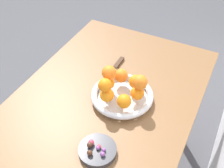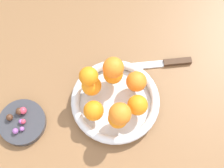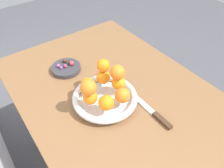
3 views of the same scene
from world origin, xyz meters
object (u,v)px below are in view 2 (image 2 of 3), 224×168
Objects in this scene: fruit_bowl at (115,101)px; candy_ball_0 at (15,131)px; orange_5 at (113,74)px; candy_ball_6 at (10,117)px; orange_3 at (138,105)px; orange_1 at (94,111)px; knife at (158,64)px; dining_table at (107,94)px; candy_ball_5 at (23,122)px; candy_ball_2 at (21,121)px; orange_8 at (89,76)px; candy_dish at (22,122)px; orange_7 at (113,68)px; orange_4 at (136,81)px; orange_0 at (91,86)px; orange_2 at (118,118)px; candy_ball_3 at (22,129)px; orange_6 at (120,114)px; candy_ball_4 at (23,111)px; candy_ball_1 at (19,111)px.

fruit_bowl and candy_ball_0 have the same top height.
orange_5 reaches higher than candy_ball_6.
orange_3 reaches higher than candy_ball_0.
knife is (-0.22, -0.16, -0.06)m from orange_1.
candy_ball_5 is at bearing 22.60° from dining_table.
candy_ball_6 is at bearing -24.31° from candy_ball_2.
candy_ball_0 is at bearing 6.25° from orange_1.
fruit_bowl is 4.88× the size of orange_8.
dining_table is 7.87× the size of candy_dish.
dining_table is at bearing -112.96° from orange_1.
orange_7 is at bearing -90.10° from fruit_bowl.
orange_4 reaches higher than candy_ball_6.
orange_8 is (0.14, -0.01, 0.06)m from orange_4.
orange_0 is at bearing 127.26° from orange_8.
orange_7 reaches higher than candy_ball_2.
candy_ball_3 is at bearing -1.83° from orange_2.
orange_1 is 0.98× the size of orange_3.
orange_2 is 0.14m from orange_5.
knife is at bearing -144.41° from orange_1.
orange_2 is 0.06m from orange_6.
fruit_bowl is at bearing 89.90° from orange_7.
candy_dish is at bearing 76.20° from candy_ball_4.
candy_dish is 6.57× the size of candy_ball_1.
orange_1 reaches higher than candy_ball_1.
fruit_bowl is 0.09m from orange_4.
candy_ball_0 is at bearing 61.78° from candy_dish.
candy_ball_1 is 0.03m from candy_ball_5.
dining_table is 20.04× the size of orange_8.
candy_ball_0 is (0.36, 0.10, -0.04)m from orange_4.
dining_table is 0.30m from candy_dish.
orange_7 is (-0.02, 0.01, 0.22)m from dining_table.
candy_ball_0 is (0.02, 0.03, 0.02)m from candy_dish.
orange_0 is at bearing 33.86° from dining_table.
fruit_bowl is 0.09m from orange_0.
fruit_bowl is 4.67× the size of orange_2.
orange_6 is (0.06, 0.04, 0.06)m from orange_3.
orange_4 is at bearing -150.14° from fruit_bowl.
orange_0 is 1.00× the size of orange_5.
candy_ball_0 is at bearing 22.01° from knife.
candy_ball_4 is (-0.01, -0.03, 0.02)m from candy_dish.
knife is (-0.09, -0.15, -0.06)m from orange_3.
orange_7 reaches higher than orange_0.
orange_3 is (-0.13, -0.00, 0.00)m from orange_1.
orange_0 is 0.26m from candy_ball_6.
orange_6 reaches higher than candy_dish.
orange_7 reaches higher than orange_2.
knife is (-0.44, -0.12, -0.03)m from candy_ball_1.
knife is at bearing -137.01° from orange_4.
candy_ball_6 is (0.25, 0.06, -0.04)m from orange_0.
orange_6 is 3.06× the size of candy_ball_6.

